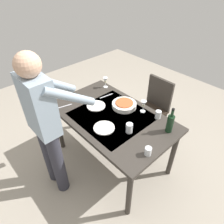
{
  "coord_description": "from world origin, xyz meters",
  "views": [
    {
      "loc": [
        -1.35,
        1.24,
        2.25
      ],
      "look_at": [
        0.0,
        0.0,
        0.83
      ],
      "focal_mm": 32.2,
      "sensor_mm": 36.0,
      "label": 1
    }
  ],
  "objects": [
    {
      "name": "dinner_plate_near",
      "position": [
        -0.11,
        0.21,
        0.79
      ],
      "size": [
        0.23,
        0.23,
        0.01
      ],
      "primitive_type": "cylinder",
      "color": "white",
      "rests_on": "dining_table"
    },
    {
      "name": "serving_bowl_pasta",
      "position": [
        0.02,
        -0.23,
        0.81
      ],
      "size": [
        0.3,
        0.3,
        0.07
      ],
      "color": "white",
      "rests_on": "dining_table"
    },
    {
      "name": "table_fork",
      "position": [
        0.53,
        0.31,
        0.78
      ],
      "size": [
        0.06,
        0.18,
        0.0
      ],
      "primitive_type": "cube",
      "rotation": [
        0.0,
        0.0,
        -0.25
      ],
      "color": "silver",
      "rests_on": "dining_table"
    },
    {
      "name": "wine_bottle",
      "position": [
        -0.6,
        -0.26,
        0.89
      ],
      "size": [
        0.07,
        0.07,
        0.3
      ],
      "color": "black",
      "rests_on": "dining_table"
    },
    {
      "name": "table_knife",
      "position": [
        0.35,
        -0.22,
        0.78
      ],
      "size": [
        0.04,
        0.2,
        0.0
      ],
      "primitive_type": "cube",
      "rotation": [
        0.0,
        0.0,
        -0.15
      ],
      "color": "silver",
      "rests_on": "dining_table"
    },
    {
      "name": "person_server",
      "position": [
        0.19,
        0.71,
        0.96
      ],
      "size": [
        0.42,
        0.61,
        1.69
      ],
      "color": "#2D2D38",
      "rests_on": "ground_plane"
    },
    {
      "name": "water_cup_near_right",
      "position": [
        -0.33,
        0.06,
        0.83
      ],
      "size": [
        0.07,
        0.07,
        0.11
      ],
      "primitive_type": "cylinder",
      "color": "silver",
      "rests_on": "dining_table"
    },
    {
      "name": "chair_near",
      "position": [
        -0.01,
        -0.83,
        0.53
      ],
      "size": [
        0.4,
        0.4,
        0.91
      ],
      "color": "black",
      "rests_on": "ground_plane"
    },
    {
      "name": "dining_table",
      "position": [
        0.0,
        0.0,
        0.7
      ],
      "size": [
        1.48,
        0.9,
        0.78
      ],
      "color": "#332D28",
      "rests_on": "ground_plane"
    },
    {
      "name": "water_cup_far_left",
      "position": [
        -0.66,
        0.15,
        0.82
      ],
      "size": [
        0.07,
        0.07,
        0.09
      ],
      "primitive_type": "cylinder",
      "color": "silver",
      "rests_on": "dining_table"
    },
    {
      "name": "wine_glass_right",
      "position": [
        -0.19,
        -0.32,
        0.88
      ],
      "size": [
        0.07,
        0.07,
        0.15
      ],
      "color": "white",
      "rests_on": "dining_table"
    },
    {
      "name": "ground_plane",
      "position": [
        0.0,
        0.0,
        0.0
      ],
      "size": [
        6.0,
        6.0,
        0.0
      ],
      "primitive_type": "plane",
      "color": "#9E9384"
    },
    {
      "name": "dinner_plate_far",
      "position": [
        0.27,
        0.02,
        0.79
      ],
      "size": [
        0.23,
        0.23,
        0.01
      ],
      "primitive_type": "cylinder",
      "color": "white",
      "rests_on": "dining_table"
    },
    {
      "name": "wine_glass_left",
      "position": [
        0.54,
        -0.37,
        0.88
      ],
      "size": [
        0.07,
        0.07,
        0.15
      ],
      "color": "white",
      "rests_on": "dining_table"
    },
    {
      "name": "water_cup_near_left",
      "position": [
        -0.39,
        -0.36,
        0.83
      ],
      "size": [
        0.07,
        0.07,
        0.1
      ],
      "primitive_type": "cylinder",
      "color": "silver",
      "rests_on": "dining_table"
    }
  ]
}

